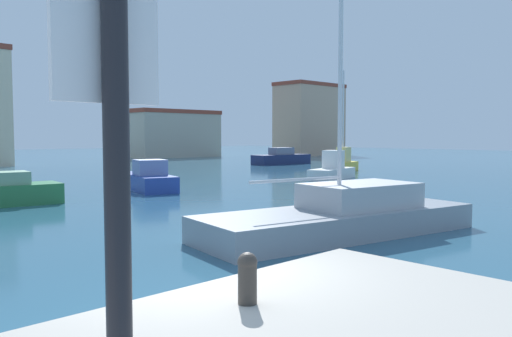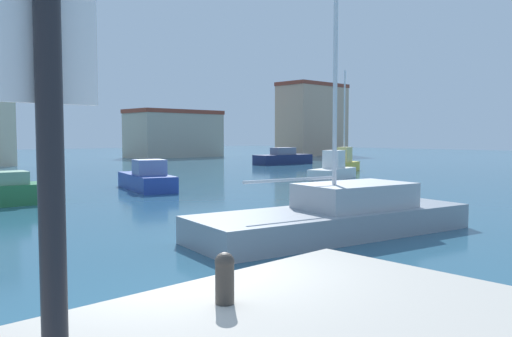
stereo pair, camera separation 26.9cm
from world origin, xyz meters
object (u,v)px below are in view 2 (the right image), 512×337
(motorboat_white_center_channel, at_px, (333,170))
(sailboat_grey_far_right, at_px, (339,215))
(motorboat_blue_behind_lamppost, at_px, (147,179))
(mooring_bollard, at_px, (225,276))
(sailboat_yellow_mid_harbor, at_px, (344,163))
(motorboat_navy_outer_mooring, at_px, (283,158))

(motorboat_white_center_channel, bearing_deg, sailboat_grey_far_right, -141.33)
(motorboat_blue_behind_lamppost, height_order, motorboat_white_center_channel, motorboat_white_center_channel)
(mooring_bollard, bearing_deg, sailboat_yellow_mid_harbor, 35.05)
(motorboat_blue_behind_lamppost, height_order, motorboat_navy_outer_mooring, motorboat_navy_outer_mooring)
(mooring_bollard, xyz_separation_m, sailboat_grey_far_right, (8.29, 4.97, -0.84))
(mooring_bollard, distance_m, motorboat_blue_behind_lamppost, 21.88)
(motorboat_blue_behind_lamppost, relative_size, motorboat_white_center_channel, 1.18)
(sailboat_grey_far_right, height_order, motorboat_blue_behind_lamppost, sailboat_grey_far_right)
(motorboat_navy_outer_mooring, bearing_deg, motorboat_white_center_channel, -125.73)
(sailboat_grey_far_right, relative_size, motorboat_navy_outer_mooring, 1.63)
(motorboat_navy_outer_mooring, bearing_deg, motorboat_blue_behind_lamppost, -152.53)
(motorboat_white_center_channel, bearing_deg, sailboat_yellow_mid_harbor, 30.95)
(mooring_bollard, relative_size, sailboat_yellow_mid_harbor, 0.07)
(sailboat_yellow_mid_harbor, bearing_deg, motorboat_white_center_channel, -149.05)
(motorboat_navy_outer_mooring, bearing_deg, sailboat_yellow_mid_harbor, -111.76)
(sailboat_yellow_mid_harbor, height_order, motorboat_white_center_channel, sailboat_yellow_mid_harbor)
(motorboat_navy_outer_mooring, bearing_deg, sailboat_grey_far_right, -133.88)
(motorboat_blue_behind_lamppost, distance_m, sailboat_yellow_mid_harbor, 18.02)
(sailboat_grey_far_right, bearing_deg, mooring_bollard, -149.08)
(mooring_bollard, relative_size, sailboat_grey_far_right, 0.05)
(sailboat_grey_far_right, xyz_separation_m, sailboat_yellow_mid_harbor, (20.45, 15.20, 0.13))
(motorboat_blue_behind_lamppost, bearing_deg, motorboat_white_center_channel, -11.09)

